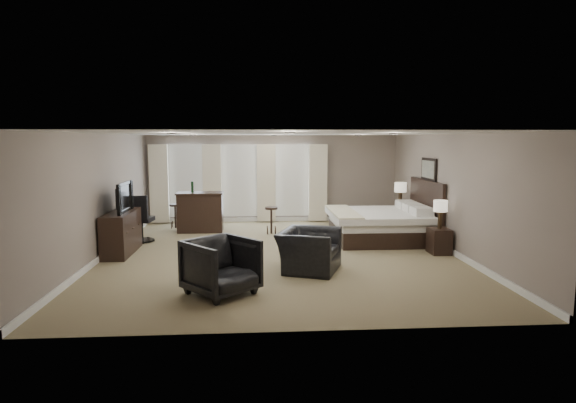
{
  "coord_description": "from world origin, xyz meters",
  "views": [
    {
      "loc": [
        -0.53,
        -10.21,
        2.49
      ],
      "look_at": [
        0.2,
        0.4,
        1.1
      ],
      "focal_mm": 30.0,
      "sensor_mm": 36.0,
      "label": 1
    }
  ],
  "objects": [
    {
      "name": "desk_chair",
      "position": [
        -3.3,
        1.5,
        0.58
      ],
      "size": [
        0.65,
        0.65,
        1.16
      ],
      "primitive_type": "cube",
      "rotation": [
        0.0,
        0.0,
        3.03
      ],
      "color": "black",
      "rests_on": "ground"
    },
    {
      "name": "dresser",
      "position": [
        -3.45,
        0.32,
        0.46
      ],
      "size": [
        0.51,
        1.57,
        0.91
      ],
      "primitive_type": "cube",
      "color": "black",
      "rests_on": "ground"
    },
    {
      "name": "nightstand_near",
      "position": [
        3.47,
        -0.17,
        0.28
      ],
      "size": [
        0.41,
        0.51,
        0.55
      ],
      "primitive_type": "cube",
      "color": "black",
      "rests_on": "ground"
    },
    {
      "name": "room",
      "position": [
        0.0,
        0.0,
        1.3
      ],
      "size": [
        7.6,
        8.6,
        2.64
      ],
      "color": "#7C6F4F",
      "rests_on": "ground"
    },
    {
      "name": "armchair_near",
      "position": [
        0.48,
        -1.33,
        0.52
      ],
      "size": [
        1.14,
        1.39,
        1.04
      ],
      "primitive_type": "imported",
      "rotation": [
        0.0,
        0.0,
        1.21
      ],
      "color": "black",
      "rests_on": "ground"
    },
    {
      "name": "nightstand_far",
      "position": [
        3.47,
        2.73,
        0.31
      ],
      "size": [
        0.47,
        0.57,
        0.62
      ],
      "primitive_type": "cube",
      "color": "black",
      "rests_on": "ground"
    },
    {
      "name": "lamp_far",
      "position": [
        3.47,
        2.73,
        0.96
      ],
      "size": [
        0.33,
        0.33,
        0.68
      ],
      "primitive_type": "cube",
      "color": "beige",
      "rests_on": "nightstand_far"
    },
    {
      "name": "tv",
      "position": [
        -3.45,
        0.32,
        0.99
      ],
      "size": [
        0.65,
        1.13,
        0.15
      ],
      "primitive_type": "imported",
      "rotation": [
        0.0,
        0.0,
        1.57
      ],
      "color": "black",
      "rests_on": "dresser"
    },
    {
      "name": "window_bay",
      "position": [
        -1.0,
        4.11,
        1.2
      ],
      "size": [
        5.25,
        0.2,
        2.3
      ],
      "color": "silver",
      "rests_on": "room"
    },
    {
      "name": "lamp_near",
      "position": [
        3.47,
        -0.17,
        0.86
      ],
      "size": [
        0.3,
        0.3,
        0.62
      ],
      "primitive_type": "cube",
      "color": "beige",
      "rests_on": "nightstand_near"
    },
    {
      "name": "bar_counter",
      "position": [
        -2.01,
        2.71,
        0.54
      ],
      "size": [
        1.23,
        0.64,
        1.08
      ],
      "primitive_type": "cube",
      "color": "black",
      "rests_on": "ground"
    },
    {
      "name": "bar_stool_left",
      "position": [
        -2.78,
        3.31,
        0.34
      ],
      "size": [
        0.42,
        0.42,
        0.67
      ],
      "primitive_type": "cube",
      "rotation": [
        0.0,
        0.0,
        0.41
      ],
      "color": "black",
      "rests_on": "ground"
    },
    {
      "name": "bed",
      "position": [
        2.58,
        1.28,
        0.74
      ],
      "size": [
        2.33,
        2.23,
        1.48
      ],
      "primitive_type": "cube",
      "color": "silver",
      "rests_on": "ground"
    },
    {
      "name": "wall_art",
      "position": [
        3.7,
        1.28,
        1.75
      ],
      "size": [
        0.04,
        0.96,
        0.56
      ],
      "primitive_type": "cube",
      "color": "slate",
      "rests_on": "room"
    },
    {
      "name": "armchair_far",
      "position": [
        -1.08,
        -2.65,
        0.5
      ],
      "size": [
        1.33,
        1.33,
        1.0
      ],
      "primitive_type": "imported",
      "rotation": [
        0.0,
        0.0,
        0.73
      ],
      "color": "black",
      "rests_on": "ground"
    },
    {
      "name": "bar_stool_right",
      "position": [
        -0.11,
        2.3,
        0.35
      ],
      "size": [
        0.42,
        0.42,
        0.71
      ],
      "primitive_type": "cube",
      "rotation": [
        0.0,
        0.0,
        0.31
      ],
      "color": "black",
      "rests_on": "ground"
    }
  ]
}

